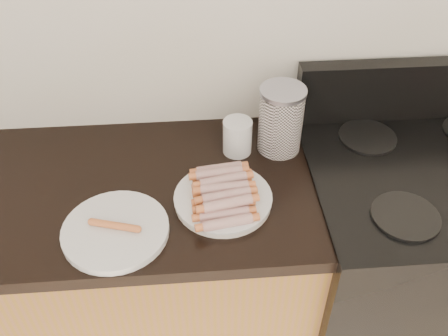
{
  "coord_description": "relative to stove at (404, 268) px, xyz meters",
  "views": [
    {
      "loc": [
        0.06,
        0.65,
        1.88
      ],
      "look_at": [
        0.14,
        1.62,
        1.02
      ],
      "focal_mm": 40.0,
      "sensor_mm": 36.0,
      "label": 1
    }
  ],
  "objects": [
    {
      "name": "wall_back",
      "position": [
        -0.78,
        0.32,
        0.84
      ],
      "size": [
        4.0,
        0.04,
        2.6
      ],
      "primitive_type": "cube",
      "color": "silver",
      "rests_on": "ground"
    },
    {
      "name": "mug",
      "position": [
        -0.58,
        0.15,
        0.5
      ],
      "size": [
        0.11,
        0.11,
        0.11
      ],
      "primitive_type": "cylinder",
      "rotation": [
        0.0,
        0.0,
        -0.35
      ],
      "color": "silver",
      "rests_on": "counter_slab"
    },
    {
      "name": "burner_far_left",
      "position": [
        -0.17,
        0.17,
        0.46
      ],
      "size": [
        0.18,
        0.18,
        0.01
      ],
      "primitive_type": "cylinder",
      "color": "black",
      "rests_on": "stove"
    },
    {
      "name": "stove_panel",
      "position": [
        0.0,
        0.28,
        0.55
      ],
      "size": [
        0.76,
        0.06,
        0.2
      ],
      "primitive_type": "cube",
      "color": "black",
      "rests_on": "stove"
    },
    {
      "name": "stove",
      "position": [
        0.0,
        0.0,
        0.0
      ],
      "size": [
        0.76,
        0.65,
        0.91
      ],
      "color": "black",
      "rests_on": "floor"
    },
    {
      "name": "burner_near_left",
      "position": [
        -0.17,
        -0.17,
        0.46
      ],
      "size": [
        0.18,
        0.18,
        0.01
      ],
      "primitive_type": "cylinder",
      "color": "black",
      "rests_on": "stove"
    },
    {
      "name": "canister",
      "position": [
        -0.45,
        0.16,
        0.55
      ],
      "size": [
        0.14,
        0.14,
        0.21
      ],
      "rotation": [
        0.0,
        0.0,
        -0.0
      ],
      "color": "white",
      "rests_on": "counter_slab"
    },
    {
      "name": "plain_sausages",
      "position": [
        -0.93,
        -0.15,
        0.47
      ],
      "size": [
        0.13,
        0.05,
        0.02
      ],
      "rotation": [
        0.0,
        0.0,
        -0.28
      ],
      "color": "#C6763F",
      "rests_on": "side_plate"
    },
    {
      "name": "hotdog_pile",
      "position": [
        -0.64,
        -0.07,
        0.48
      ],
      "size": [
        0.13,
        0.25,
        0.05
      ],
      "rotation": [
        0.0,
        0.0,
        0.11
      ],
      "color": "maroon",
      "rests_on": "main_plate"
    },
    {
      "name": "main_plate",
      "position": [
        -0.64,
        -0.07,
        0.45
      ],
      "size": [
        0.27,
        0.27,
        0.02
      ],
      "primitive_type": "cylinder",
      "rotation": [
        0.0,
        0.0,
        -0.0
      ],
      "color": "white",
      "rests_on": "counter_slab"
    },
    {
      "name": "side_plate",
      "position": [
        -0.93,
        -0.15,
        0.45
      ],
      "size": [
        0.32,
        0.32,
        0.02
      ],
      "primitive_type": "cylinder",
      "rotation": [
        0.0,
        0.0,
        0.18
      ],
      "color": "white",
      "rests_on": "counter_slab"
    }
  ]
}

